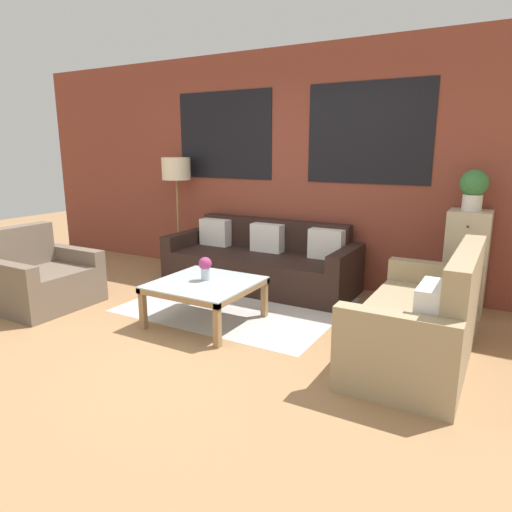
# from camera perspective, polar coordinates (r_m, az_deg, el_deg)

# --- Properties ---
(ground_plane) EXTENTS (16.00, 16.00, 0.00)m
(ground_plane) POSITION_cam_1_polar(r_m,az_deg,el_deg) (4.01, -11.28, -11.05)
(ground_plane) COLOR #9E754C
(wall_back_brick) EXTENTS (8.40, 0.09, 2.80)m
(wall_back_brick) POSITION_cam_1_polar(r_m,az_deg,el_deg) (5.73, 4.41, 10.97)
(wall_back_brick) COLOR brown
(wall_back_brick) RESTS_ON ground_plane
(rug) EXTENTS (2.18, 1.69, 0.00)m
(rug) POSITION_cam_1_polar(r_m,az_deg,el_deg) (4.93, -2.25, -6.07)
(rug) COLOR #BCB7B2
(rug) RESTS_ON ground_plane
(couch_dark) EXTENTS (2.32, 0.88, 0.78)m
(couch_dark) POSITION_cam_1_polar(r_m,az_deg,el_deg) (5.52, 0.67, -0.90)
(couch_dark) COLOR black
(couch_dark) RESTS_ON ground_plane
(settee_vintage) EXTENTS (0.80, 1.65, 0.92)m
(settee_vintage) POSITION_cam_1_polar(r_m,az_deg,el_deg) (3.82, 20.09, -7.91)
(settee_vintage) COLOR tan
(settee_vintage) RESTS_ON ground_plane
(armchair_corner) EXTENTS (0.80, 0.94, 0.84)m
(armchair_corner) POSITION_cam_1_polar(r_m,az_deg,el_deg) (5.32, -25.07, -2.79)
(armchair_corner) COLOR #6B5B4C
(armchair_corner) RESTS_ON ground_plane
(coffee_table) EXTENTS (0.90, 0.90, 0.41)m
(coffee_table) POSITION_cam_1_polar(r_m,az_deg,el_deg) (4.36, -6.35, -3.95)
(coffee_table) COLOR silver
(coffee_table) RESTS_ON ground_plane
(floor_lamp) EXTENTS (0.38, 0.38, 1.52)m
(floor_lamp) POSITION_cam_1_polar(r_m,az_deg,el_deg) (6.28, -9.93, 10.14)
(floor_lamp) COLOR olive
(floor_lamp) RESTS_ON ground_plane
(drawer_cabinet) EXTENTS (0.39, 0.40, 1.04)m
(drawer_cabinet) POSITION_cam_1_polar(r_m,az_deg,el_deg) (5.04, 24.72, -0.72)
(drawer_cabinet) COLOR #C6B793
(drawer_cabinet) RESTS_ON ground_plane
(potted_plant) EXTENTS (0.26, 0.26, 0.40)m
(potted_plant) POSITION_cam_1_polar(r_m,az_deg,el_deg) (4.93, 25.56, 7.73)
(potted_plant) COLOR silver
(potted_plant) RESTS_ON drawer_cabinet
(flower_vase) EXTENTS (0.12, 0.12, 0.23)m
(flower_vase) POSITION_cam_1_polar(r_m,az_deg,el_deg) (4.36, -6.37, -1.34)
(flower_vase) COLOR #ADBCC6
(flower_vase) RESTS_ON coffee_table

